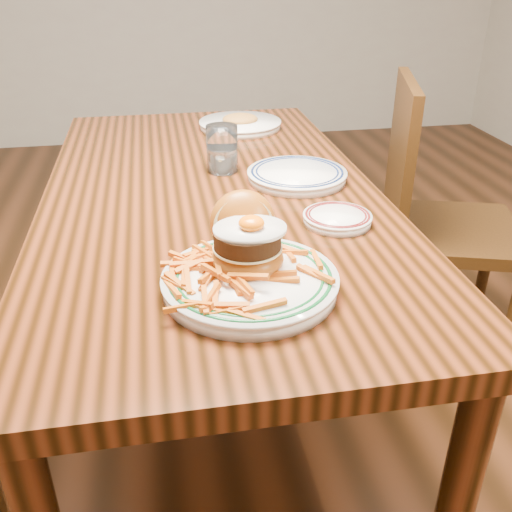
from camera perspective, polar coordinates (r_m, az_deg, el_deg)
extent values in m
plane|color=black|center=(1.90, -3.59, -14.84)|extent=(6.00, 6.00, 0.00)
cube|color=black|center=(1.50, -4.42, 5.83)|extent=(0.85, 1.60, 0.05)
cylinder|color=black|center=(2.33, -15.05, 3.34)|extent=(0.07, 0.07, 0.70)
cylinder|color=black|center=(2.38, 2.75, 4.76)|extent=(0.07, 0.07, 0.70)
cube|color=#38200B|center=(2.04, 19.04, 2.28)|extent=(0.56, 0.56, 0.04)
cube|color=#38200B|center=(1.91, 14.30, 9.67)|extent=(0.16, 0.43, 0.48)
cylinder|color=#38200B|center=(2.36, 21.89, -1.23)|extent=(0.04, 0.04, 0.43)
cylinder|color=#38200B|center=(2.28, 12.66, -0.70)|extent=(0.04, 0.04, 0.43)
cylinder|color=#38200B|center=(2.04, 24.14, -6.44)|extent=(0.04, 0.04, 0.43)
cylinder|color=#38200B|center=(1.96, 13.43, -6.05)|extent=(0.04, 0.04, 0.43)
cylinder|color=white|center=(1.03, -0.60, -2.88)|extent=(0.31, 0.31, 0.02)
cylinder|color=white|center=(1.02, -0.60, -2.13)|extent=(0.32, 0.32, 0.01)
torus|color=#0D4D21|center=(1.02, -0.61, -2.02)|extent=(0.30, 0.30, 0.01)
torus|color=#0D4D21|center=(1.02, -0.61, -2.02)|extent=(0.27, 0.27, 0.01)
ellipsoid|color=#9A4513|center=(1.05, -0.86, -0.21)|extent=(0.13, 0.13, 0.06)
cylinder|color=#D9C587|center=(1.04, -0.87, 0.88)|extent=(0.13, 0.13, 0.00)
cylinder|color=black|center=(1.03, -0.87, 1.77)|extent=(0.12, 0.12, 0.03)
ellipsoid|color=white|center=(1.02, -0.61, 2.72)|extent=(0.13, 0.11, 0.01)
ellipsoid|color=#FF6A05|center=(1.01, -0.46, 3.30)|extent=(0.05, 0.05, 0.03)
ellipsoid|color=#9A4513|center=(1.10, -1.31, 3.36)|extent=(0.13, 0.11, 0.14)
cylinder|color=#D9C587|center=(1.08, -1.20, 2.81)|extent=(0.12, 0.05, 0.11)
cylinder|color=white|center=(1.30, 8.12, 3.58)|extent=(0.15, 0.15, 0.02)
cylinder|color=white|center=(1.30, 8.15, 4.01)|extent=(0.16, 0.16, 0.01)
torus|color=#581414|center=(1.30, 8.16, 4.09)|extent=(0.15, 0.15, 0.01)
torus|color=#581414|center=(1.30, 8.16, 4.09)|extent=(0.13, 0.13, 0.01)
cube|color=silver|center=(1.31, 8.78, 4.26)|extent=(0.08, 0.08, 0.00)
cylinder|color=white|center=(1.54, 4.11, 7.90)|extent=(0.26, 0.26, 0.02)
cylinder|color=white|center=(1.54, 4.13, 8.36)|extent=(0.27, 0.27, 0.01)
torus|color=#0D1B45|center=(1.54, 4.13, 8.43)|extent=(0.25, 0.25, 0.01)
torus|color=#0D1B45|center=(1.54, 4.13, 8.43)|extent=(0.22, 0.22, 0.01)
cylinder|color=white|center=(1.59, -3.41, 10.65)|extent=(0.09, 0.09, 0.13)
cylinder|color=silver|center=(1.60, -3.38, 9.62)|extent=(0.07, 0.07, 0.06)
cylinder|color=white|center=(2.02, -1.59, 12.91)|extent=(0.28, 0.28, 0.02)
cylinder|color=white|center=(2.02, -1.60, 13.28)|extent=(0.28, 0.28, 0.01)
ellipsoid|color=#BE8336|center=(2.02, -1.60, 13.53)|extent=(0.12, 0.10, 0.04)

